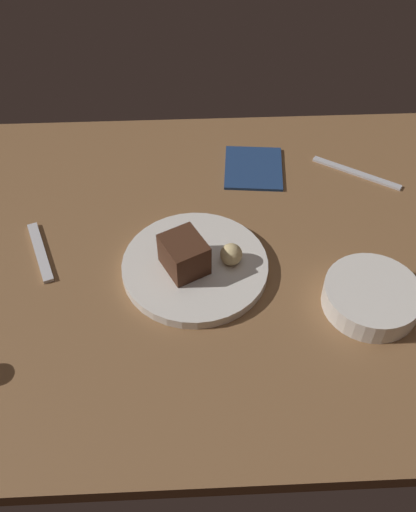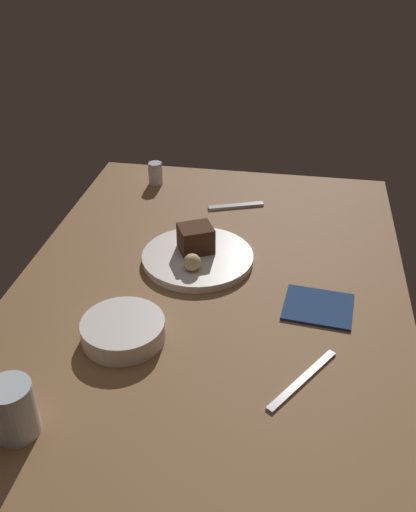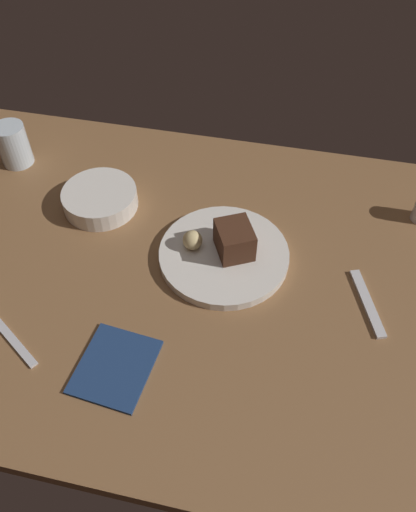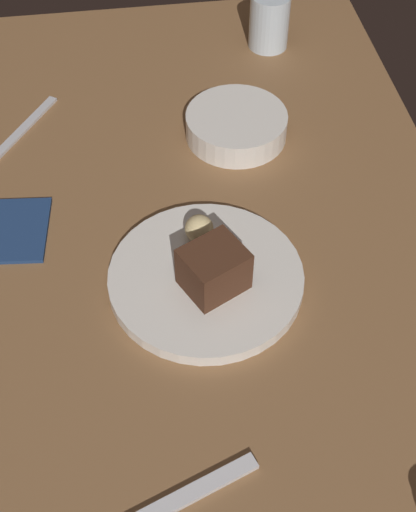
% 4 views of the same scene
% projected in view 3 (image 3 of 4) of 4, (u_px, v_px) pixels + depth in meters
% --- Properties ---
extents(dining_table, '(1.20, 0.84, 0.03)m').
position_uv_depth(dining_table, '(174.00, 271.00, 1.00)').
color(dining_table, brown).
rests_on(dining_table, ground).
extents(dessert_plate, '(0.25, 0.25, 0.02)m').
position_uv_depth(dessert_plate, '(224.00, 255.00, 1.00)').
color(dessert_plate, white).
rests_on(dessert_plate, dining_table).
extents(chocolate_cake_slice, '(0.09, 0.10, 0.06)m').
position_uv_depth(chocolate_cake_slice, '(234.00, 240.00, 0.97)').
color(chocolate_cake_slice, '#472819').
rests_on(chocolate_cake_slice, dessert_plate).
extents(bread_roll, '(0.04, 0.04, 0.04)m').
position_uv_depth(bread_roll, '(193.00, 240.00, 0.99)').
color(bread_roll, '#DBC184').
rests_on(bread_roll, dessert_plate).
extents(water_glass, '(0.07, 0.07, 0.10)m').
position_uv_depth(water_glass, '(13.00, 145.00, 1.16)').
color(water_glass, silver).
rests_on(water_glass, dining_table).
extents(side_bowl, '(0.16, 0.16, 0.04)m').
position_uv_depth(side_bowl, '(100.00, 199.00, 1.09)').
color(side_bowl, white).
rests_on(side_bowl, dining_table).
extents(dessert_spoon, '(0.07, 0.15, 0.01)m').
position_uv_depth(dessert_spoon, '(367.00, 303.00, 0.93)').
color(dessert_spoon, silver).
rests_on(dessert_spoon, dining_table).
extents(butter_knife, '(0.17, 0.12, 0.01)m').
position_uv_depth(butter_knife, '(5.00, 331.00, 0.89)').
color(butter_knife, silver).
rests_on(butter_knife, dining_table).
extents(folded_napkin, '(0.13, 0.15, 0.01)m').
position_uv_depth(folded_napkin, '(115.00, 367.00, 0.85)').
color(folded_napkin, navy).
rests_on(folded_napkin, dining_table).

